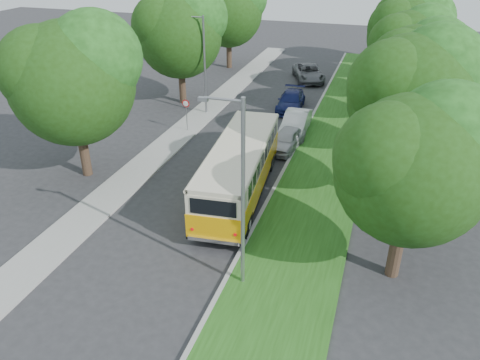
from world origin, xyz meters
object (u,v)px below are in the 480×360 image
(lamppost_far, at_px, (203,62))
(vintage_bus, at_px, (239,171))
(car_white, at_px, (296,123))
(lamppost_near, at_px, (241,191))
(car_blue, at_px, (291,101))
(car_grey, at_px, (309,73))
(car_silver, at_px, (287,139))

(lamppost_far, distance_m, vintage_bus, 13.70)
(lamppost_far, relative_size, car_white, 1.60)
(lamppost_near, xyz_separation_m, car_blue, (-2.63, 21.53, -3.66))
(vintage_bus, bearing_deg, car_blue, 86.19)
(lamppost_far, bearing_deg, car_white, -13.30)
(lamppost_far, distance_m, car_blue, 7.76)
(lamppost_far, xyz_separation_m, car_blue, (6.28, 3.03, -3.41))
(lamppost_near, xyz_separation_m, vintage_bus, (-2.25, 6.79, -2.81))
(car_white, bearing_deg, car_blue, 105.34)
(vintage_bus, xyz_separation_m, car_blue, (-0.37, 14.73, -0.85))
(car_blue, bearing_deg, car_grey, 86.93)
(car_white, bearing_deg, car_grey, 95.68)
(vintage_bus, bearing_deg, car_silver, 76.18)
(lamppost_far, height_order, car_grey, lamppost_far)
(lamppost_near, height_order, car_silver, lamppost_near)
(lamppost_near, distance_m, car_blue, 21.99)
(lamppost_near, bearing_deg, car_silver, 95.01)
(car_white, height_order, car_blue, car_white)
(vintage_bus, bearing_deg, lamppost_near, -76.90)
(lamppost_near, height_order, car_blue, lamppost_near)
(car_white, relative_size, car_grey, 0.87)
(lamppost_near, height_order, vintage_bus, lamppost_near)
(lamppost_far, height_order, car_white, lamppost_far)
(car_white, distance_m, car_blue, 5.05)
(car_silver, bearing_deg, vintage_bus, -91.42)
(car_silver, relative_size, car_white, 0.87)
(car_silver, distance_m, car_blue, 7.90)
(lamppost_near, bearing_deg, vintage_bus, 108.36)
(lamppost_far, distance_m, car_grey, 13.68)
(lamppost_near, relative_size, car_grey, 1.49)
(lamppost_near, height_order, lamppost_far, lamppost_near)
(vintage_bus, distance_m, car_blue, 14.76)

